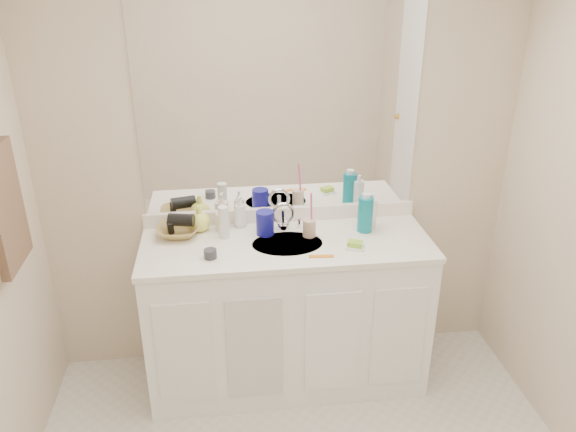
{
  "coord_description": "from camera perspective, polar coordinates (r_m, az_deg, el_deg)",
  "views": [
    {
      "loc": [
        -0.32,
        -1.57,
        2.22
      ],
      "look_at": [
        0.0,
        0.97,
        1.05
      ],
      "focal_mm": 35.0,
      "sensor_mm": 36.0,
      "label": 1
    }
  ],
  "objects": [
    {
      "name": "mouthwash_bottle",
      "position": [
        3.04,
        7.84,
        0.16
      ],
      "size": [
        0.09,
        0.09,
        0.19
      ],
      "primitive_type": "cylinder",
      "rotation": [
        0.0,
        0.0,
        -0.14
      ],
      "color": "#0B7988",
      "rests_on": "countertop"
    },
    {
      "name": "tan_cup",
      "position": [
        2.98,
        2.18,
        -1.23
      ],
      "size": [
        0.08,
        0.08,
        0.09
      ],
      "primitive_type": "cylinder",
      "rotation": [
        0.0,
        0.0,
        -0.09
      ],
      "color": "tan",
      "rests_on": "countertop"
    },
    {
      "name": "soap_dish",
      "position": [
        2.89,
        6.81,
        -3.13
      ],
      "size": [
        0.11,
        0.1,
        0.01
      ],
      "primitive_type": "cube",
      "rotation": [
        0.0,
        0.0,
        -0.34
      ],
      "color": "white",
      "rests_on": "countertop"
    },
    {
      "name": "countertop",
      "position": [
        2.94,
        -0.12,
        -2.88
      ],
      "size": [
        1.52,
        0.57,
        0.03
      ],
      "primitive_type": "cube",
      "color": "white",
      "rests_on": "vanity_cabinet"
    },
    {
      "name": "clear_pump_bottle",
      "position": [
        3.09,
        8.43,
        0.25
      ],
      "size": [
        0.06,
        0.06,
        0.16
      ],
      "primitive_type": "cylinder",
      "rotation": [
        0.0,
        0.0,
        -0.05
      ],
      "color": "white",
      "rests_on": "countertop"
    },
    {
      "name": "soap_bottle_white",
      "position": [
        3.08,
        -4.9,
        0.45
      ],
      "size": [
        0.09,
        0.09,
        0.18
      ],
      "primitive_type": "imported",
      "rotation": [
        0.0,
        0.0,
        -0.33
      ],
      "color": "white",
      "rests_on": "countertop"
    },
    {
      "name": "extra_white_bottle",
      "position": [
        2.96,
        -6.55,
        -0.63
      ],
      "size": [
        0.07,
        0.07,
        0.18
      ],
      "primitive_type": "cylinder",
      "rotation": [
        0.0,
        0.0,
        0.4
      ],
      "color": "silver",
      "rests_on": "countertop"
    },
    {
      "name": "vanity_cabinet",
      "position": [
        3.17,
        -0.12,
        -9.96
      ],
      "size": [
        1.5,
        0.55,
        0.85
      ],
      "primitive_type": "cube",
      "color": "white",
      "rests_on": "floor"
    },
    {
      "name": "wicker_basket",
      "position": [
        3.05,
        -11.07,
        -1.48
      ],
      "size": [
        0.24,
        0.24,
        0.06
      ],
      "primitive_type": "imported",
      "rotation": [
        0.0,
        0.0,
        -0.07
      ],
      "color": "olive",
      "rests_on": "countertop"
    },
    {
      "name": "soap_bottle_yellow",
      "position": [
        3.06,
        -8.99,
        -0.22
      ],
      "size": [
        0.12,
        0.12,
        0.14
      ],
      "primitive_type": "imported",
      "rotation": [
        0.0,
        0.0,
        -0.09
      ],
      "color": "#ECEF5D",
      "rests_on": "countertop"
    },
    {
      "name": "backsplash",
      "position": [
        3.15,
        -0.71,
        0.17
      ],
      "size": [
        1.52,
        0.03,
        0.08
      ],
      "primitive_type": "cube",
      "color": "white",
      "rests_on": "countertop"
    },
    {
      "name": "green_soap",
      "position": [
        2.88,
        6.83,
        -2.8
      ],
      "size": [
        0.09,
        0.08,
        0.03
      ],
      "primitive_type": "cube",
      "rotation": [
        0.0,
        0.0,
        -0.43
      ],
      "color": "#94C32F",
      "rests_on": "soap_dish"
    },
    {
      "name": "faucet",
      "position": [
        3.05,
        -0.49,
        -0.34
      ],
      "size": [
        0.02,
        0.02,
        0.11
      ],
      "primitive_type": "cylinder",
      "color": "silver",
      "rests_on": "countertop"
    },
    {
      "name": "sink_basin",
      "position": [
        2.92,
        -0.07,
        -3.0
      ],
      "size": [
        0.37,
        0.37,
        0.02
      ],
      "primitive_type": "cylinder",
      "color": "beige",
      "rests_on": "countertop"
    },
    {
      "name": "mirror",
      "position": [
        2.95,
        -0.79,
        11.63
      ],
      "size": [
        1.48,
        0.01,
        1.2
      ],
      "primitive_type": "cube",
      "color": "white",
      "rests_on": "wall_back"
    },
    {
      "name": "hair_dryer",
      "position": [
        3.02,
        -10.78,
        -0.4
      ],
      "size": [
        0.15,
        0.1,
        0.07
      ],
      "primitive_type": "cylinder",
      "rotation": [
        0.0,
        1.57,
        -0.23
      ],
      "color": "black",
      "rests_on": "wicker_basket"
    },
    {
      "name": "blue_mug",
      "position": [
        2.99,
        -2.34,
        -0.7
      ],
      "size": [
        0.12,
        0.12,
        0.13
      ],
      "primitive_type": "cylinder",
      "rotation": [
        0.0,
        0.0,
        0.33
      ],
      "color": "navy",
      "rests_on": "countertop"
    },
    {
      "name": "wall_back",
      "position": [
        3.06,
        -0.77,
        5.07
      ],
      "size": [
        2.6,
        0.02,
        2.4
      ],
      "primitive_type": "cube",
      "color": "beige",
      "rests_on": "floor"
    },
    {
      "name": "dark_jar",
      "position": [
        2.8,
        -7.9,
        -3.82
      ],
      "size": [
        0.08,
        0.08,
        0.05
      ],
      "primitive_type": "cylinder",
      "rotation": [
        0.0,
        0.0,
        0.25
      ],
      "color": "#2F2F35",
      "rests_on": "countertop"
    },
    {
      "name": "toothbrush",
      "position": [
        2.93,
        2.4,
        0.6
      ],
      "size": [
        0.03,
        0.04,
        0.21
      ],
      "primitive_type": "cylinder",
      "rotation": [
        0.14,
        0.0,
        -0.42
      ],
      "color": "#F03F99",
      "rests_on": "tan_cup"
    },
    {
      "name": "soap_bottle_cream",
      "position": [
        3.05,
        -6.7,
        -0.17
      ],
      "size": [
        0.08,
        0.08,
        0.15
      ],
      "primitive_type": "imported",
      "rotation": [
        0.0,
        0.0,
        0.23
      ],
      "color": "#FBE6CC",
      "rests_on": "countertop"
    },
    {
      "name": "hand_towel",
      "position": [
        2.7,
        -26.75,
        0.73
      ],
      "size": [
        0.04,
        0.32,
        0.55
      ],
      "primitive_type": "cube",
      "color": "#402E22",
      "rests_on": "towel_ring"
    },
    {
      "name": "orange_comb",
      "position": [
        2.79,
        3.41,
        -4.1
      ],
      "size": [
        0.13,
        0.04,
        0.01
      ],
      "primitive_type": "cube",
      "rotation": [
        0.0,
        0.0,
        -0.08
      ],
      "color": "orange",
      "rests_on": "countertop"
    }
  ]
}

